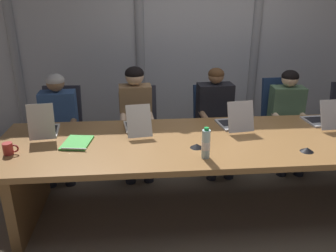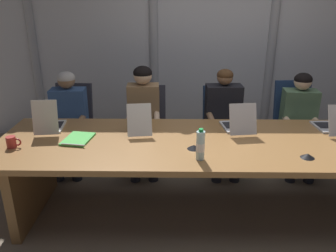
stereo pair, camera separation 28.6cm
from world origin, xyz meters
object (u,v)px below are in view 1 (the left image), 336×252
(office_chair_right_mid, at_px, (281,130))
(conference_mic_left_side, at_px, (307,150))
(laptop_left_end, at_px, (45,128))
(water_bottle_primary, at_px, (206,144))
(laptop_right_mid, at_px, (323,119))
(person_left_end, at_px, (58,119))
(spiral_notepad, at_px, (77,143))
(person_center, at_px, (216,114))
(office_chair_left_mid, at_px, (140,137))
(person_right_mid, at_px, (288,113))
(office_chair_left_end, at_px, (62,139))
(laptop_left_mid, at_px, (137,125))
(laptop_center, at_px, (234,122))
(conference_mic_middle, at_px, (197,146))
(coffee_mug_near, at_px, (9,149))
(person_left_mid, at_px, (136,114))
(office_chair_center, at_px, (214,134))

(office_chair_right_mid, height_order, conference_mic_left_side, office_chair_right_mid)
(laptop_left_end, bearing_deg, office_chair_right_mid, -79.56)
(office_chair_right_mid, bearing_deg, water_bottle_primary, -47.17)
(laptop_left_end, distance_m, water_bottle_primary, 1.49)
(office_chair_right_mid, bearing_deg, laptop_right_mid, -1.99)
(person_left_end, xyz_separation_m, spiral_notepad, (0.35, -0.87, 0.09))
(office_chair_right_mid, bearing_deg, person_center, -85.07)
(office_chair_left_mid, height_order, person_right_mid, person_right_mid)
(spiral_notepad, bearing_deg, office_chair_left_end, 118.27)
(laptop_left_mid, bearing_deg, office_chair_left_end, 41.91)
(office_chair_left_end, xyz_separation_m, water_bottle_primary, (1.42, -1.39, 0.50))
(office_chair_left_end, bearing_deg, laptop_center, 70.10)
(person_center, bearing_deg, conference_mic_middle, -23.33)
(laptop_center, height_order, person_left_end, person_left_end)
(water_bottle_primary, xyz_separation_m, coffee_mug_near, (-1.55, 0.19, -0.07))
(office_chair_right_mid, relative_size, conference_mic_middle, 9.02)
(laptop_left_mid, relative_size, conference_mic_left_side, 4.37)
(person_left_mid, height_order, coffee_mug_near, person_left_mid)
(laptop_left_mid, xyz_separation_m, person_left_mid, (-0.01, 0.61, -0.10))
(person_left_mid, distance_m, person_center, 0.91)
(laptop_left_end, height_order, laptop_center, laptop_left_end)
(person_left_mid, height_order, water_bottle_primary, person_left_mid)
(laptop_left_end, bearing_deg, coffee_mug_near, 147.76)
(person_left_end, xyz_separation_m, person_center, (1.76, 0.00, 0.01))
(person_left_mid, distance_m, conference_mic_left_side, 1.83)
(office_chair_left_mid, distance_m, person_right_mid, 1.76)
(laptop_left_mid, relative_size, office_chair_right_mid, 0.48)
(office_chair_left_end, height_order, office_chair_left_mid, office_chair_left_end)
(laptop_left_end, bearing_deg, conference_mic_left_side, -110.81)
(laptop_center, height_order, office_chair_center, laptop_center)
(person_right_mid, bearing_deg, office_chair_right_mid, 177.47)
(laptop_left_mid, distance_m, person_left_mid, 0.62)
(person_left_end, distance_m, water_bottle_primary, 1.87)
(laptop_right_mid, bearing_deg, office_chair_center, 46.11)
(office_chair_center, xyz_separation_m, person_left_mid, (-0.93, -0.15, 0.34))
(office_chair_left_end, bearing_deg, laptop_left_end, 6.82)
(laptop_left_end, bearing_deg, person_left_end, -4.04)
(person_center, relative_size, water_bottle_primary, 4.67)
(laptop_right_mid, xyz_separation_m, office_chair_center, (-0.90, 0.77, -0.44))
(laptop_left_mid, height_order, conference_mic_middle, laptop_left_mid)
(office_chair_center, xyz_separation_m, person_right_mid, (0.83, -0.16, 0.30))
(office_chair_left_end, distance_m, office_chair_center, 1.80)
(person_left_mid, distance_m, spiral_notepad, 1.01)
(office_chair_center, bearing_deg, conference_mic_middle, -27.05)
(laptop_left_end, xyz_separation_m, office_chair_right_mid, (2.60, 0.81, -0.43))
(laptop_left_mid, height_order, office_chair_left_end, laptop_left_mid)
(laptop_left_mid, distance_m, person_left_end, 1.07)
(office_chair_center, relative_size, office_chair_right_mid, 0.94)
(person_right_mid, bearing_deg, conference_mic_middle, -45.79)
(office_chair_left_end, relative_size, coffee_mug_near, 7.63)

